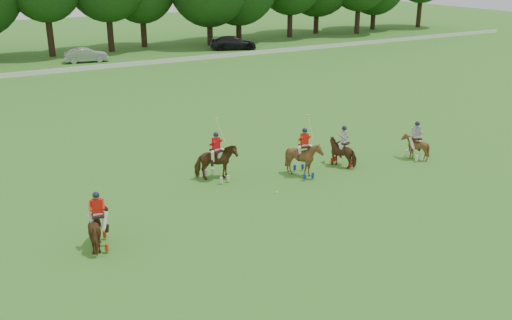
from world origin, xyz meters
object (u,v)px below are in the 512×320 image
polo_stripe_b (415,146)px  car_right (233,43)px  polo_stripe_a (343,152)px  polo_ball (277,192)px  polo_red_c (304,158)px  polo_red_a (99,228)px  polo_red_b (217,162)px  car_mid (86,55)px

polo_stripe_b → car_right: bearing=76.9°
polo_stripe_a → polo_stripe_b: 4.20m
polo_stripe_a → polo_stripe_b: (4.06, -1.08, -0.04)m
car_right → polo_ball: bearing=174.5°
polo_red_c → polo_stripe_b: size_ratio=1.44×
car_right → polo_stripe_a: bearing=-179.9°
car_right → polo_red_a: polo_red_a is taller
polo_red_a → polo_ball: bearing=7.5°
car_right → polo_red_b: 41.46m
polo_stripe_b → polo_ball: bearing=-177.6°
car_mid → polo_red_a: (-9.50, -40.50, 0.09)m
polo_red_a → polo_ball: polo_red_a is taller
polo_red_a → polo_stripe_a: polo_red_a is taller
polo_ball → polo_red_c: bearing=28.1°
polo_red_b → polo_stripe_b: 10.99m
car_mid → polo_red_c: polo_red_c is taller
car_mid → polo_stripe_b: 39.81m
polo_stripe_a → polo_red_b: bearing=167.5°
polo_red_a → polo_stripe_b: (17.55, 1.51, -0.07)m
polo_red_c → car_mid: bearing=92.1°
car_right → polo_ball: size_ratio=60.00×
polo_red_c → polo_stripe_a: 2.62m
car_mid → polo_stripe_a: polo_stripe_a is taller
polo_red_a → polo_red_c: bearing=12.4°
car_right → polo_ball: (-18.12, -39.37, -0.74)m
polo_stripe_b → polo_red_c: bearing=172.5°
polo_red_c → polo_stripe_a: bearing=4.5°
car_mid → polo_red_a: 41.60m
car_mid → polo_ball: (-0.97, -39.37, -0.68)m
polo_ball → polo_stripe_a: bearing=16.4°
polo_red_c → polo_ball: bearing=-151.9°
car_mid → polo_red_a: polo_red_a is taller
polo_red_b → polo_stripe_a: polo_red_b is taller
polo_stripe_a → car_right: bearing=70.9°
car_mid → car_right: car_right is taller
polo_ball → polo_red_a: bearing=-172.5°
polo_red_b → polo_red_a: bearing=-149.4°
polo_stripe_a → car_mid: bearing=96.0°
car_right → polo_stripe_a: polo_stripe_a is taller
car_right → polo_ball: car_right is taller
car_right → polo_red_a: 48.48m
polo_red_a → polo_stripe_b: size_ratio=1.07×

